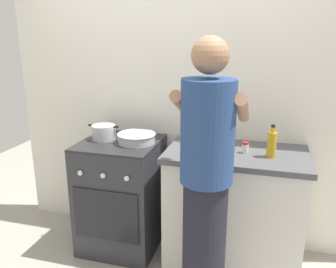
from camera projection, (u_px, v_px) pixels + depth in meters
ground at (158, 260)px, 2.71m from camera, size 6.00×6.00×0.00m
back_wall at (199, 93)px, 2.77m from camera, size 3.20×0.10×2.50m
countertop at (233, 208)px, 2.58m from camera, size 1.00×0.60×0.90m
stove_range at (122, 194)px, 2.81m from camera, size 0.60×0.62×0.90m
pot at (104, 132)px, 2.72m from camera, size 0.25×0.19×0.12m
mixing_bowl at (136, 138)px, 2.64m from camera, size 0.30×0.30×0.08m
utensil_crock at (210, 130)px, 2.62m from camera, size 0.10×0.10×0.33m
spice_bottle at (245, 148)px, 2.42m from camera, size 0.04×0.04×0.08m
oil_bottle at (272, 144)px, 2.32m from camera, size 0.06×0.06×0.23m
person at (206, 187)px, 1.98m from camera, size 0.41×0.50×1.70m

